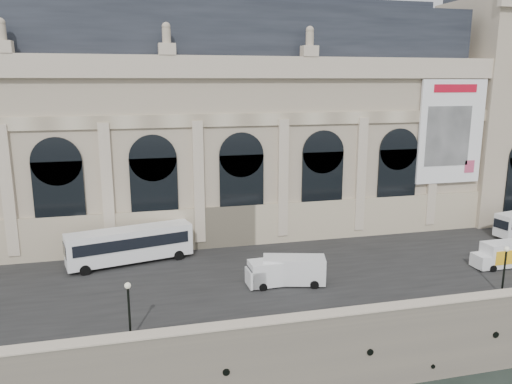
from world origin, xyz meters
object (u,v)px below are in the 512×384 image
bus_left (130,244)px  box_truck (505,254)px  van_c (290,270)px  lamp_right (504,272)px  van_b (274,273)px  lamp_left (129,312)px

bus_left → box_truck: bearing=-15.1°
bus_left → van_c: bearing=-32.1°
bus_left → lamp_right: bearing=-26.8°
bus_left → van_b: size_ratio=2.33×
bus_left → box_truck: (38.55, -10.41, -0.82)m
van_c → box_truck: size_ratio=0.97×
bus_left → lamp_left: size_ratio=2.86×
lamp_right → bus_left: bearing=153.2°
van_c → lamp_right: 19.52m
bus_left → lamp_left: (-0.03, -16.84, 0.16)m
bus_left → box_truck: 39.94m
van_b → van_c: size_ratio=0.88×
van_c → lamp_left: lamp_left is taller
bus_left → box_truck: bus_left is taller
van_c → lamp_right: lamp_right is taller
van_c → bus_left: bearing=147.9°
box_truck → lamp_left: bearing=-170.5°
van_c → lamp_left: 16.80m
lamp_left → van_c: bearing=26.3°
van_b → lamp_left: bearing=-150.8°
van_b → box_truck: 25.17m
van_b → lamp_right: bearing=-20.5°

